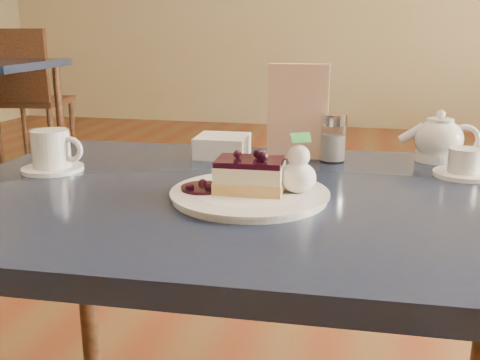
% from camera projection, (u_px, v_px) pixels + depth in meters
% --- Properties ---
extents(main_table, '(1.13, 0.78, 0.69)m').
position_uv_depth(main_table, '(254.00, 230.00, 0.94)').
color(main_table, black).
rests_on(main_table, ground).
extents(dessert_plate, '(0.25, 0.25, 0.01)m').
position_uv_depth(dessert_plate, '(250.00, 195.00, 0.88)').
color(dessert_plate, white).
rests_on(dessert_plate, main_table).
extents(cheesecake_slice, '(0.11, 0.08, 0.05)m').
position_uv_depth(cheesecake_slice, '(250.00, 175.00, 0.87)').
color(cheesecake_slice, '#E4A555').
rests_on(cheesecake_slice, dessert_plate).
extents(whipped_cream, '(0.06, 0.06, 0.05)m').
position_uv_depth(whipped_cream, '(298.00, 177.00, 0.86)').
color(whipped_cream, white).
rests_on(whipped_cream, dessert_plate).
extents(berry_sauce, '(0.07, 0.07, 0.01)m').
position_uv_depth(berry_sauce, '(203.00, 188.00, 0.88)').
color(berry_sauce, black).
rests_on(berry_sauce, dessert_plate).
extents(coffee_set, '(0.13, 0.12, 0.08)m').
position_uv_depth(coffee_set, '(52.00, 153.00, 1.05)').
color(coffee_set, white).
rests_on(coffee_set, main_table).
extents(tea_set, '(0.19, 0.23, 0.10)m').
position_uv_depth(tea_set, '(443.00, 145.00, 1.10)').
color(tea_set, white).
rests_on(tea_set, main_table).
extents(menu_card, '(0.13, 0.03, 0.20)m').
position_uv_depth(menu_card, '(298.00, 112.00, 1.14)').
color(menu_card, '#EBE5C9').
rests_on(menu_card, main_table).
extents(sugar_shaker, '(0.05, 0.05, 0.10)m').
position_uv_depth(sugar_shaker, '(333.00, 137.00, 1.12)').
color(sugar_shaker, white).
rests_on(sugar_shaker, main_table).
extents(napkin_stack, '(0.11, 0.11, 0.05)m').
position_uv_depth(napkin_stack, '(222.00, 146.00, 1.18)').
color(napkin_stack, white).
rests_on(napkin_stack, main_table).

